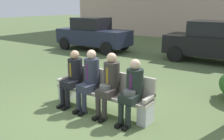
% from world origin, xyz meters
% --- Properties ---
extents(ground_plane, '(80.00, 80.00, 0.00)m').
position_xyz_m(ground_plane, '(0.00, 0.00, 0.00)').
color(ground_plane, '#54683D').
extents(park_bench, '(2.38, 0.44, 0.90)m').
position_xyz_m(park_bench, '(0.28, 0.31, 0.44)').
color(park_bench, '#B7AD9E').
rests_on(park_bench, ground).
extents(seated_man_leftmost, '(0.34, 0.72, 1.29)m').
position_xyz_m(seated_man_leftmost, '(-0.51, 0.17, 0.72)').
color(seated_man_leftmost, black).
rests_on(seated_man_leftmost, ground).
extents(seated_man_centerleft, '(0.34, 0.72, 1.35)m').
position_xyz_m(seated_man_centerleft, '(-0.01, 0.18, 0.75)').
color(seated_man_centerleft, '#2D3342').
rests_on(seated_man_centerleft, ground).
extents(seated_man_centerright, '(0.34, 0.72, 1.34)m').
position_xyz_m(seated_man_centerright, '(0.53, 0.17, 0.74)').
color(seated_man_centerright, '#38332D').
rests_on(seated_man_centerright, ground).
extents(seated_man_rightmost, '(0.34, 0.72, 1.28)m').
position_xyz_m(seated_man_rightmost, '(1.10, 0.17, 0.71)').
color(seated_man_rightmost, '#1E2823').
rests_on(seated_man_rightmost, ground).
extents(parked_car_near, '(3.92, 1.74, 1.68)m').
position_xyz_m(parked_car_near, '(-4.60, 5.99, 0.84)').
color(parked_car_near, '#1E2338').
rests_on(parked_car_near, ground).
extents(parked_car_far, '(3.92, 1.74, 1.68)m').
position_xyz_m(parked_car_far, '(1.23, 6.57, 0.84)').
color(parked_car_far, black).
rests_on(parked_car_far, ground).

